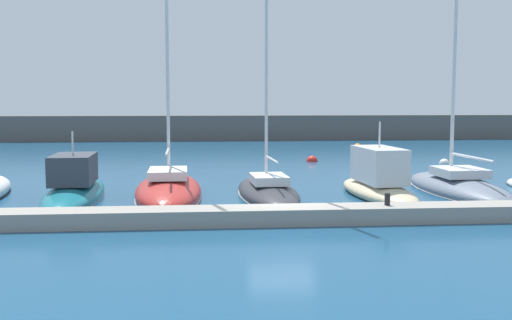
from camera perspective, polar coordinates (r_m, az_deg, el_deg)
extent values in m
plane|color=navy|center=(23.00, 2.44, -5.25)|extent=(120.00, 120.00, 0.00)
cube|color=gray|center=(21.58, 2.93, -5.19)|extent=(31.12, 1.41, 0.59)
cube|color=#5B5651|center=(66.06, -2.52, 3.06)|extent=(108.00, 2.66, 2.68)
ellipsoid|color=#19707F|center=(28.01, -16.66, -3.15)|extent=(2.74, 9.11, 1.09)
ellipsoid|color=silver|center=(28.04, -16.65, -3.47)|extent=(2.77, 9.20, 0.12)
cube|color=#333842|center=(27.65, -16.80, -0.81)|extent=(1.86, 3.13, 1.26)
cube|color=black|center=(29.13, -16.33, -0.10)|extent=(1.59, 0.83, 0.70)
cylinder|color=silver|center=(27.55, -16.86, 1.54)|extent=(0.08, 0.08, 1.02)
ellipsoid|color=#B72D28|center=(27.70, -8.22, -2.93)|extent=(3.16, 9.16, 1.36)
ellipsoid|color=silver|center=(27.73, -8.21, -3.38)|extent=(3.19, 9.25, 0.12)
cylinder|color=silver|center=(28.66, -8.40, 14.00)|extent=(0.15, 0.15, 15.23)
cylinder|color=silver|center=(26.53, -8.33, 0.77)|extent=(0.19, 3.37, 0.11)
cube|color=silver|center=(27.13, -8.27, -1.25)|extent=(1.74, 2.62, 0.39)
ellipsoid|color=#2D2D33|center=(27.48, 1.10, -3.04)|extent=(2.92, 8.36, 0.89)
ellipsoid|color=silver|center=(27.50, 1.09, -3.40)|extent=(2.95, 8.44, 0.12)
cylinder|color=silver|center=(26.35, 1.43, 0.10)|extent=(0.27, 3.20, 0.10)
cube|color=silver|center=(27.06, 1.21, -1.81)|extent=(1.63, 2.33, 0.39)
ellipsoid|color=beige|center=(27.93, 11.38, -2.94)|extent=(2.81, 7.41, 0.87)
cube|color=silver|center=(27.71, 11.49, -0.46)|extent=(1.84, 3.48, 1.57)
cube|color=black|center=(28.80, 10.64, 0.26)|extent=(1.48, 0.95, 0.88)
cylinder|color=silver|center=(27.60, 11.54, 2.36)|extent=(0.08, 0.08, 1.16)
ellipsoid|color=slate|center=(30.28, 18.37, -2.57)|extent=(3.22, 9.16, 1.22)
ellipsoid|color=silver|center=(30.30, 18.37, -2.85)|extent=(3.25, 9.25, 0.12)
cylinder|color=silver|center=(30.86, 18.26, 12.22)|extent=(0.17, 0.17, 14.50)
cylinder|color=silver|center=(28.93, 19.57, 0.24)|extent=(0.24, 4.06, 0.12)
cube|color=silver|center=(29.97, 18.61, -1.09)|extent=(2.09, 2.43, 0.40)
sphere|color=orange|center=(56.77, 9.53, 1.20)|extent=(0.71, 0.71, 0.71)
sphere|color=white|center=(43.46, 17.28, -0.33)|extent=(0.68, 0.68, 0.68)
sphere|color=red|center=(43.21, 5.29, -0.14)|extent=(0.81, 0.81, 0.81)
cylinder|color=black|center=(22.29, 12.25, -3.62)|extent=(0.20, 0.20, 0.44)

